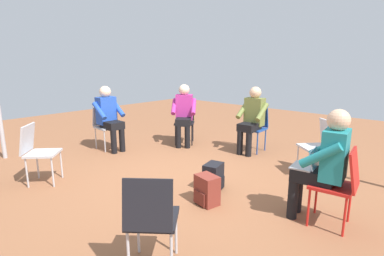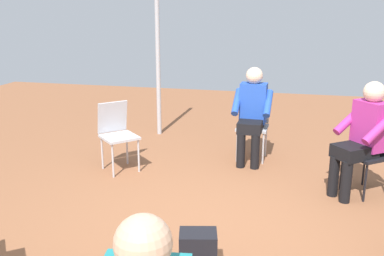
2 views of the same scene
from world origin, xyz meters
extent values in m
plane|color=brown|center=(0.00, 0.00, 0.00)|extent=(14.00, 14.00, 0.00)
cube|color=red|center=(2.07, 0.08, 0.43)|extent=(0.45, 0.45, 0.03)
cylinder|color=red|center=(1.92, -0.11, 0.21)|extent=(0.02, 0.02, 0.42)
cylinder|color=red|center=(1.88, 0.22, 0.21)|extent=(0.02, 0.02, 0.42)
cylinder|color=red|center=(2.26, -0.07, 0.21)|extent=(0.02, 0.02, 0.42)
cylinder|color=red|center=(2.21, 0.27, 0.21)|extent=(0.02, 0.02, 0.42)
cube|color=red|center=(2.26, 0.10, 0.65)|extent=(0.14, 0.39, 0.40)
cube|color=black|center=(-1.29, 1.39, 0.43)|extent=(0.56, 0.56, 0.03)
cylinder|color=black|center=(-1.06, 1.37, 0.21)|extent=(0.02, 0.02, 0.42)
cylinder|color=black|center=(-1.32, 1.16, 0.21)|extent=(0.02, 0.02, 0.42)
cylinder|color=black|center=(-1.27, 1.63, 0.21)|extent=(0.02, 0.02, 0.42)
cylinder|color=black|center=(-1.53, 1.42, 0.21)|extent=(0.02, 0.02, 0.42)
cube|color=black|center=(-1.41, 1.54, 0.65)|extent=(0.36, 0.31, 0.40)
cube|color=black|center=(1.20, -1.60, 0.43)|extent=(0.56, 0.56, 0.03)
cylinder|color=#B7B7BC|center=(0.96, -1.58, 0.21)|extent=(0.02, 0.02, 0.42)
cylinder|color=#B7B7BC|center=(1.22, -1.36, 0.21)|extent=(0.02, 0.02, 0.42)
cylinder|color=#B7B7BC|center=(1.17, -1.84, 0.21)|extent=(0.02, 0.02, 0.42)
cylinder|color=#B7B7BC|center=(1.44, -1.62, 0.21)|extent=(0.02, 0.02, 0.42)
cube|color=black|center=(1.32, -1.75, 0.65)|extent=(0.35, 0.31, 0.40)
cube|color=#B7B7BC|center=(-2.13, 0.08, 0.43)|extent=(0.41, 0.41, 0.03)
cylinder|color=#B7B7BC|center=(-1.95, 0.25, 0.21)|extent=(0.02, 0.02, 0.42)
cylinder|color=#B7B7BC|center=(-1.96, -0.09, 0.21)|extent=(0.02, 0.02, 0.42)
cylinder|color=#B7B7BC|center=(-2.29, 0.26, 0.21)|extent=(0.02, 0.02, 0.42)
cylinder|color=#B7B7BC|center=(-2.30, -0.08, 0.21)|extent=(0.02, 0.02, 0.42)
cube|color=#B7B7BC|center=(-2.32, 0.09, 0.65)|extent=(0.11, 0.38, 0.40)
cube|color=#B7B7BC|center=(1.41, 1.39, 0.43)|extent=(0.56, 0.56, 0.03)
cylinder|color=#B7B7BC|center=(1.43, 1.15, 0.21)|extent=(0.02, 0.02, 0.42)
cylinder|color=#B7B7BC|center=(1.17, 1.37, 0.21)|extent=(0.02, 0.02, 0.42)
cylinder|color=#B7B7BC|center=(1.65, 1.41, 0.21)|extent=(0.02, 0.02, 0.42)
cylinder|color=#B7B7BC|center=(1.39, 1.63, 0.21)|extent=(0.02, 0.02, 0.42)
cube|color=#B7B7BC|center=(1.53, 1.54, 0.65)|extent=(0.35, 0.32, 0.40)
cube|color=#1E4799|center=(0.08, 1.87, 0.43)|extent=(0.43, 0.43, 0.03)
cylinder|color=#1E4799|center=(0.26, 1.72, 0.21)|extent=(0.02, 0.02, 0.42)
cylinder|color=#1E4799|center=(-0.08, 1.69, 0.21)|extent=(0.02, 0.02, 0.42)
cylinder|color=#1E4799|center=(0.24, 2.05, 0.21)|extent=(0.02, 0.02, 0.42)
cylinder|color=#1E4799|center=(-0.10, 2.03, 0.21)|extent=(0.02, 0.02, 0.42)
cube|color=#1E4799|center=(0.06, 2.06, 0.65)|extent=(0.39, 0.12, 0.40)
cube|color=#B7B7BC|center=(-1.31, -1.47, 0.43)|extent=(0.57, 0.57, 0.03)
cylinder|color=#B7B7BC|center=(-1.32, -1.23, 0.21)|extent=(0.02, 0.02, 0.42)
cylinder|color=#B7B7BC|center=(-1.07, -1.46, 0.21)|extent=(0.02, 0.02, 0.42)
cylinder|color=#B7B7BC|center=(-1.55, -1.47, 0.21)|extent=(0.02, 0.02, 0.42)
cylinder|color=#B7B7BC|center=(-1.31, -1.71, 0.21)|extent=(0.02, 0.02, 0.42)
cube|color=#B7B7BC|center=(-1.44, -1.60, 0.65)|extent=(0.34, 0.33, 0.40)
cylinder|color=black|center=(1.72, -0.06, 0.23)|extent=(0.11, 0.11, 0.45)
cylinder|color=black|center=(1.70, 0.12, 0.23)|extent=(0.11, 0.11, 0.45)
cube|color=black|center=(1.88, 0.05, 0.51)|extent=(0.46, 0.35, 0.14)
cube|color=teal|center=(2.07, 0.08, 0.77)|extent=(0.26, 0.37, 0.52)
sphere|color=#DBAD89|center=(2.07, 0.08, 1.13)|extent=(0.22, 0.22, 0.22)
cylinder|color=teal|center=(1.99, -0.13, 0.80)|extent=(0.40, 0.14, 0.31)
cylinder|color=teal|center=(1.94, 0.26, 0.80)|extent=(0.40, 0.14, 0.31)
cube|color=#9EA0A5|center=(1.77, 0.04, 0.59)|extent=(0.26, 0.33, 0.02)
cube|color=#B2D1F2|center=(1.88, 0.05, 0.70)|extent=(0.09, 0.30, 0.20)
cylinder|color=black|center=(0.19, 1.52, 0.23)|extent=(0.11, 0.11, 0.45)
cylinder|color=black|center=(0.01, 1.51, 0.23)|extent=(0.11, 0.11, 0.45)
cube|color=black|center=(0.09, 1.68, 0.51)|extent=(0.33, 0.44, 0.14)
cube|color=olive|center=(0.08, 1.87, 0.77)|extent=(0.35, 0.24, 0.52)
sphere|color=#DBAD89|center=(0.08, 1.87, 1.13)|extent=(0.22, 0.22, 0.22)
cylinder|color=olive|center=(0.28, 1.79, 0.80)|extent=(0.12, 0.40, 0.31)
cylinder|color=olive|center=(-0.12, 1.76, 0.80)|extent=(0.12, 0.40, 0.31)
cylinder|color=black|center=(-1.77, 0.16, 0.23)|extent=(0.11, 0.11, 0.45)
cylinder|color=black|center=(-1.78, -0.02, 0.23)|extent=(0.11, 0.11, 0.45)
cube|color=black|center=(-1.94, 0.08, 0.51)|extent=(0.43, 0.31, 0.14)
cube|color=blue|center=(-2.13, 0.08, 0.77)|extent=(0.23, 0.35, 0.52)
sphere|color=beige|center=(-2.13, 0.08, 1.13)|extent=(0.22, 0.22, 0.22)
cylinder|color=blue|center=(-2.02, 0.28, 0.80)|extent=(0.40, 0.10, 0.31)
cylinder|color=blue|center=(-2.04, -0.12, 0.80)|extent=(0.40, 0.10, 0.31)
cylinder|color=black|center=(-1.00, 1.17, 0.23)|extent=(0.11, 0.11, 0.45)
cylinder|color=black|center=(-1.14, 1.06, 0.23)|extent=(0.11, 0.11, 0.45)
cube|color=black|center=(-1.18, 1.25, 0.51)|extent=(0.50, 0.52, 0.14)
cube|color=#B22D84|center=(-1.29, 1.39, 0.77)|extent=(0.40, 0.38, 0.52)
sphere|color=beige|center=(-1.29, 1.39, 1.13)|extent=(0.22, 0.22, 0.22)
cylinder|color=#B22D84|center=(-1.08, 1.44, 0.80)|extent=(0.32, 0.37, 0.31)
cylinder|color=#B22D84|center=(-1.39, 1.19, 0.80)|extent=(0.32, 0.37, 0.31)
cube|color=black|center=(0.61, -0.04, 0.18)|extent=(0.26, 0.32, 0.36)
cube|color=black|center=(0.61, -0.04, 0.10)|extent=(0.29, 0.25, 0.16)
cube|color=maroon|center=(0.81, -0.43, 0.18)|extent=(0.32, 0.26, 0.36)
cube|color=maroon|center=(0.81, -0.43, 0.10)|extent=(0.25, 0.29, 0.16)
camera|label=1|loc=(2.94, -3.04, 1.70)|focal=28.00mm
camera|label=2|loc=(3.37, 0.57, 1.95)|focal=40.00mm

